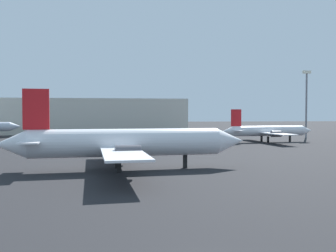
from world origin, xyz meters
The scene contains 4 objects.
airplane_on_taxiway centered at (-2.70, 29.81, 3.26)m, with size 29.87×27.52×9.56m.
airplane_far_left centered at (31.57, 68.16, 2.66)m, with size 23.46×22.35×7.78m.
light_mast_right centered at (48.48, 81.04, 10.63)m, with size 2.40×0.50×18.75m.
terminal_building centered at (-18.61, 117.75, 5.90)m, with size 76.48×25.89×11.79m, color beige.
Camera 1 is at (-3.53, -13.68, 6.71)m, focal length 38.77 mm.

